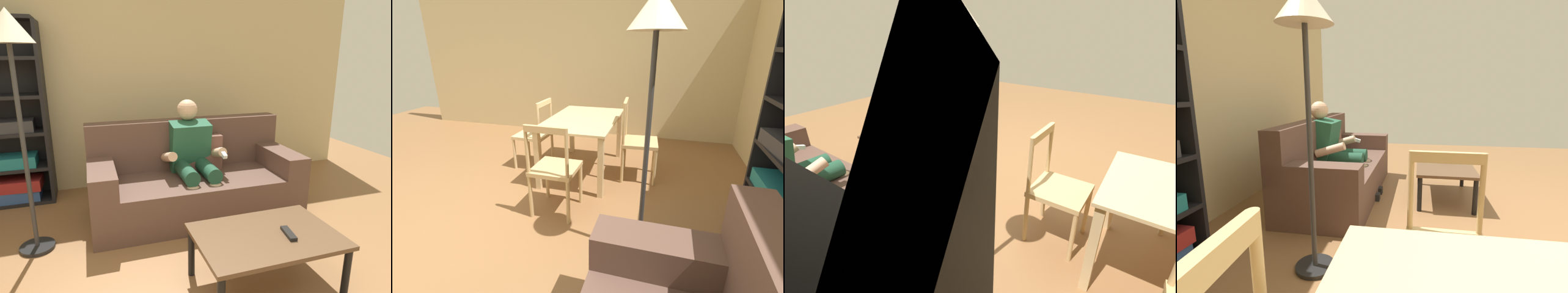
{
  "view_description": "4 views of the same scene",
  "coord_description": "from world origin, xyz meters",
  "views": [
    {
      "loc": [
        0.02,
        -1.14,
        1.59
      ],
      "look_at": [
        1.01,
        1.87,
        0.71
      ],
      "focal_mm": 30.99,
      "sensor_mm": 36.0,
      "label": 1
    },
    {
      "loc": [
        1.34,
        1.74,
        1.58
      ],
      "look_at": [
        -0.4,
        1.26,
        0.9
      ],
      "focal_mm": 24.81,
      "sensor_mm": 36.0,
      "label": 2
    },
    {
      "loc": [
        -1.35,
        2.66,
        1.69
      ],
      "look_at": [
        -0.4,
        1.26,
        0.9
      ],
      "focal_mm": 25.08,
      "sensor_mm": 36.0,
      "label": 3
    },
    {
      "loc": [
        -2.18,
        0.96,
        1.26
      ],
      "look_at": [
        -0.4,
        1.26,
        0.9
      ],
      "focal_mm": 25.81,
      "sensor_mm": 36.0,
      "label": 4
    }
  ],
  "objects": [
    {
      "name": "person_lounging",
      "position": [
        1.01,
        1.93,
        0.59
      ],
      "size": [
        0.59,
        0.85,
        1.14
      ],
      "color": "#23563D",
      "rests_on": "ground_plane"
    },
    {
      "name": "tv_remote",
      "position": [
        1.25,
        0.59,
        0.42
      ],
      "size": [
        0.08,
        0.18,
        0.02
      ],
      "primitive_type": "cube",
      "rotation": [
        0.0,
        0.0,
        2.98
      ],
      "color": "black",
      "rests_on": "coffee_table"
    },
    {
      "name": "dining_chair_facing_couch",
      "position": [
        -0.83,
        0.81,
        0.47
      ],
      "size": [
        0.43,
        0.43,
        0.94
      ],
      "color": "tan",
      "rests_on": "ground_plane"
    },
    {
      "name": "couch",
      "position": [
        1.02,
        1.94,
        0.33
      ],
      "size": [
        2.06,
        0.89,
        0.93
      ],
      "color": "brown",
      "rests_on": "ground_plane"
    },
    {
      "name": "wall_back",
      "position": [
        0.0,
        3.01,
        1.3
      ],
      "size": [
        7.07,
        0.12,
        2.6
      ],
      "primitive_type": "cube",
      "color": "#D1BC8C",
      "rests_on": "ground_plane"
    },
    {
      "name": "ground_plane",
      "position": [
        0.0,
        0.0,
        0.0
      ],
      "size": [
        9.07,
        9.07,
        0.0
      ],
      "primitive_type": "plane",
      "color": "brown"
    },
    {
      "name": "coffee_table",
      "position": [
        1.12,
        0.65,
        0.36
      ],
      "size": [
        0.97,
        0.64,
        0.41
      ],
      "color": "brown",
      "rests_on": "ground_plane"
    },
    {
      "name": "floor_lamp",
      "position": [
        -0.46,
        1.67,
        1.61
      ],
      "size": [
        0.36,
        0.36,
        1.9
      ],
      "color": "black",
      "rests_on": "ground_plane"
    }
  ]
}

